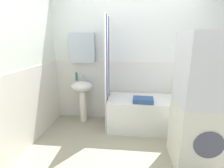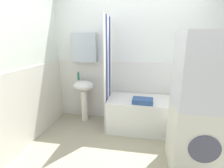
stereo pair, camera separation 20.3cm
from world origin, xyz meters
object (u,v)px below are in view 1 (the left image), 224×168
Objects in this scene: shampoo_bottle at (188,90)px; lotion_bottle at (183,91)px; sink at (82,92)px; towel_folded at (143,100)px; body_wash_bottle at (176,90)px; bathtub at (151,113)px; washer_dryer_stack at (202,103)px; soap_dispenser at (77,77)px.

shampoo_bottle is 1.30× the size of lotion_bottle.
sink reaches higher than towel_folded.
lotion_bottle is (-0.09, -0.01, -0.02)m from shampoo_bottle.
body_wash_bottle reaches higher than shampoo_bottle.
bathtub is 0.94× the size of washer_dryer_stack.
bathtub is 0.85m from shampoo_bottle.
lotion_bottle is at bearing -172.43° from shampoo_bottle.
sink reaches higher than body_wash_bottle.
bathtub is at bearing 47.32° from towel_folded.
sink is 2.10m from washer_dryer_stack.
shampoo_bottle is at bearing 79.23° from washer_dryer_stack.
sink is 2.44× the size of towel_folded.
body_wash_bottle is at bearing -177.16° from shampoo_bottle.
sink reaches higher than shampoo_bottle.
sink is 4.13× the size of shampoo_bottle.
body_wash_bottle is at bearing 4.00° from sink.
sink is 0.52× the size of bathtub.
soap_dispenser is 2.08m from lotion_bottle.
lotion_bottle is (2.06, 0.06, -0.26)m from soap_dispenser.
soap_dispenser reaches higher than sink.
bathtub is 0.76m from lotion_bottle.
sink is at bearing 162.99° from towel_folded.
sink is at bearing -26.71° from soap_dispenser.
bathtub is 7.96× the size of shampoo_bottle.
soap_dispenser is 0.10× the size of washer_dryer_stack.
soap_dispenser is 0.80× the size of body_wash_bottle.
body_wash_bottle is at bearing 36.01° from towel_folded.
towel_folded is 0.98m from washer_dryer_stack.
shampoo_bottle is at bearing 2.04° from soap_dispenser.
bathtub is 10.37× the size of lotion_bottle.
sink is 1.38m from bathtub.
shampoo_bottle is 0.10m from lotion_bottle.
soap_dispenser reaches higher than body_wash_bottle.
lotion_bottle is at bearing 83.57° from washer_dryer_stack.
soap_dispenser is 1.60m from bathtub.
soap_dispenser is at bearing -177.96° from shampoo_bottle.
washer_dryer_stack is at bearing -46.09° from towel_folded.
washer_dryer_stack reaches higher than sink.
body_wash_bottle is (-0.13, 0.00, 0.03)m from lotion_bottle.
washer_dryer_stack is at bearing -29.59° from soap_dispenser.
lotion_bottle is at bearing 24.77° from bathtub.
lotion_bottle is at bearing -0.57° from body_wash_bottle.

